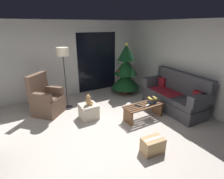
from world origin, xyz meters
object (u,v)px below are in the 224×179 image
Objects in this scene: book_stack at (152,100)px; remote_silver at (147,106)px; floor_lamp at (63,58)px; teddy_bear_honey at (89,100)px; cardboard_box_taped_mid_floor at (153,145)px; christmas_tree at (126,71)px; armchair at (46,100)px; coffee_table at (143,109)px; remote_black at (138,106)px; couch at (175,96)px; ottoman at (89,111)px; cell_phone at (152,97)px.

remote_silver is at bearing -157.87° from book_stack.
floor_lamp is 6.25× the size of teddy_bear_honey.
teddy_bear_honey is 1.97m from cardboard_box_taped_mid_floor.
remote_silver is 0.28m from book_stack.
christmas_tree is 1.61× the size of armchair.
coffee_table is at bearing 5.62° from remote_silver.
remote_black is at bearing -114.28° from christmas_tree.
remote_black is 1.94m from christmas_tree.
floor_lamp reaches higher than couch.
book_stack reaches higher than ottoman.
coffee_table is 2.67m from armchair.
coffee_table is 1.45m from ottoman.
christmas_tree is at bearing 28.71° from ottoman.
teddy_bear_honey is at bearing -57.93° from remote_black.
cardboard_box_taped_mid_floor is (-0.73, -1.03, -0.25)m from remote_silver.
armchair is 3.07m from cardboard_box_taped_mid_floor.
cardboard_box_taped_mid_floor is at bearing -73.51° from teddy_bear_honey.
floor_lamp is at bearing 3.04° from armchair.
book_stack is at bearing 1.48° from coffee_table.
floor_lamp is at bearing 149.75° from couch.
floor_lamp is (-1.86, 1.58, 0.97)m from cell_phone.
ottoman is at bearing -57.90° from remote_black.
armchair is (-2.76, -0.19, -0.41)m from christmas_tree.
armchair is 0.63× the size of floor_lamp.
couch is 1.88m from christmas_tree.
teddy_bear_honey is at bearing 154.52° from book_stack.
book_stack is 1.69m from teddy_bear_honey.
christmas_tree reaches higher than coffee_table.
teddy_bear_honey is (0.33, -0.86, -1.00)m from floor_lamp.
couch is 1.11× the size of floor_lamp.
teddy_bear_honey reaches higher than coffee_table.
remote_silver is 1.52m from teddy_bear_honey.
couch reaches higher than ottoman.
ottoman is at bearing -69.27° from floor_lamp.
christmas_tree reaches higher than floor_lamp.
couch is 6.94× the size of teddy_bear_honey.
remote_silver is at bearing 54.71° from cardboard_box_taped_mid_floor.
armchair reaches higher than cell_phone.
coffee_table is 2.50× the size of ottoman.
couch is 3.66m from armchair.
book_stack is at bearing -32.46° from armchair.
book_stack is (-0.87, 0.00, 0.06)m from couch.
book_stack reaches higher than coffee_table.
couch is at bearing -102.30° from remote_silver.
armchair reaches higher than ottoman.
christmas_tree reaches higher than armchair.
teddy_bear_honey is at bearing -151.04° from christmas_tree.
coffee_table is 7.64× the size of cell_phone.
remote_silver is (0.04, -0.09, 0.14)m from coffee_table.
book_stack is 0.13× the size of christmas_tree.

